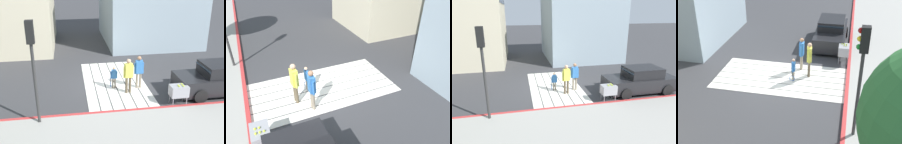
# 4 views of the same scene
# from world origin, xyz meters

# --- Properties ---
(ground_plane) EXTENTS (120.00, 120.00, 0.00)m
(ground_plane) POSITION_xyz_m (0.00, 0.00, 0.00)
(ground_plane) COLOR #38383A
(crosswalk_stripes) EXTENTS (6.40, 3.25, 0.01)m
(crosswalk_stripes) POSITION_xyz_m (0.00, 0.00, 0.01)
(crosswalk_stripes) COLOR silver
(crosswalk_stripes) RESTS_ON ground
(sidewalk_west) EXTENTS (4.80, 40.00, 0.12)m
(sidewalk_west) POSITION_xyz_m (-5.60, 0.00, 0.06)
(sidewalk_west) COLOR #9E9B93
(sidewalk_west) RESTS_ON ground
(curb_painted) EXTENTS (0.16, 40.00, 0.13)m
(curb_painted) POSITION_xyz_m (-3.25, 0.00, 0.07)
(curb_painted) COLOR #BC3333
(curb_painted) RESTS_ON ground
(building_far_north) EXTENTS (8.00, 6.04, 10.58)m
(building_far_north) POSITION_xyz_m (8.50, 6.43, 5.29)
(building_far_north) COLOR beige
(building_far_north) RESTS_ON ground
(building_far_south) EXTENTS (8.00, 7.03, 7.39)m
(building_far_south) POSITION_xyz_m (8.50, -4.16, 3.70)
(building_far_south) COLOR #8C9EA8
(building_far_south) RESTS_ON ground
(car_parked_near_curb) EXTENTS (1.99, 4.30, 1.57)m
(car_parked_near_curb) POSITION_xyz_m (-2.00, -4.94, 0.73)
(car_parked_near_curb) COLOR black
(car_parked_near_curb) RESTS_ON ground
(traffic_light_corner) EXTENTS (0.39, 0.28, 4.24)m
(traffic_light_corner) POSITION_xyz_m (-3.58, 3.69, 3.04)
(traffic_light_corner) COLOR #2D2D2D
(traffic_light_corner) RESTS_ON ground
(tennis_ball_cart) EXTENTS (0.56, 0.80, 1.02)m
(tennis_ball_cart) POSITION_xyz_m (-2.90, -2.48, 0.70)
(tennis_ball_cart) COLOR #99999E
(tennis_ball_cart) RESTS_ON ground
(pedestrian_adult_lead) EXTENTS (0.23, 0.51, 1.73)m
(pedestrian_adult_lead) POSITION_xyz_m (-0.82, -1.14, 1.01)
(pedestrian_adult_lead) COLOR gray
(pedestrian_adult_lead) RESTS_ON ground
(pedestrian_adult_trailing) EXTENTS (0.27, 0.52, 1.79)m
(pedestrian_adult_trailing) POSITION_xyz_m (-1.32, -0.48, 1.04)
(pedestrian_adult_trailing) COLOR brown
(pedestrian_adult_trailing) RESTS_ON ground
(pedestrian_child_with_racket) EXTENTS (0.28, 0.37, 1.18)m
(pedestrian_child_with_racket) POSITION_xyz_m (-0.65, 0.15, 0.65)
(pedestrian_child_with_racket) COLOR gray
(pedestrian_child_with_racket) RESTS_ON ground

